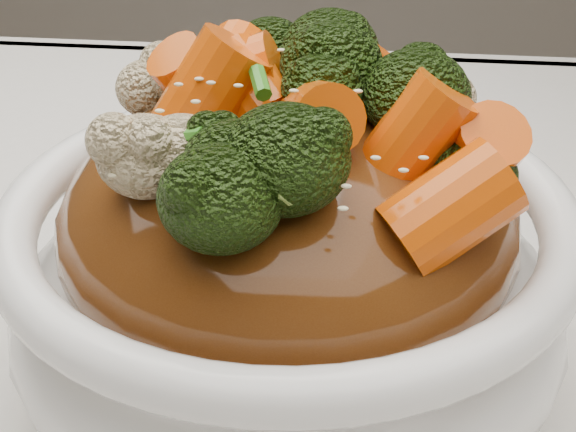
# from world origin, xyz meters

# --- Properties ---
(tablecloth) EXTENTS (1.20, 0.80, 0.04)m
(tablecloth) POSITION_xyz_m (0.00, 0.00, 0.73)
(tablecloth) COLOR white
(tablecloth) RESTS_ON dining_table
(bowl) EXTENTS (0.23, 0.23, 0.09)m
(bowl) POSITION_xyz_m (0.00, 0.00, 0.80)
(bowl) COLOR white
(bowl) RESTS_ON tablecloth
(sauce_base) EXTENTS (0.18, 0.18, 0.10)m
(sauce_base) POSITION_xyz_m (0.00, 0.00, 0.83)
(sauce_base) COLOR #52290E
(sauce_base) RESTS_ON bowl
(carrots) EXTENTS (0.18, 0.18, 0.05)m
(carrots) POSITION_xyz_m (0.00, 0.00, 0.89)
(carrots) COLOR #E35407
(carrots) RESTS_ON sauce_base
(broccoli) EXTENTS (0.18, 0.18, 0.05)m
(broccoli) POSITION_xyz_m (0.00, 0.00, 0.89)
(broccoli) COLOR black
(broccoli) RESTS_ON sauce_base
(cauliflower) EXTENTS (0.18, 0.18, 0.04)m
(cauliflower) POSITION_xyz_m (0.00, 0.00, 0.89)
(cauliflower) COLOR beige
(cauliflower) RESTS_ON sauce_base
(scallions) EXTENTS (0.14, 0.14, 0.02)m
(scallions) POSITION_xyz_m (0.00, 0.00, 0.89)
(scallions) COLOR #307E1D
(scallions) RESTS_ON sauce_base
(sesame_seeds) EXTENTS (0.17, 0.17, 0.01)m
(sesame_seeds) POSITION_xyz_m (0.00, 0.00, 0.89)
(sesame_seeds) COLOR beige
(sesame_seeds) RESTS_ON sauce_base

